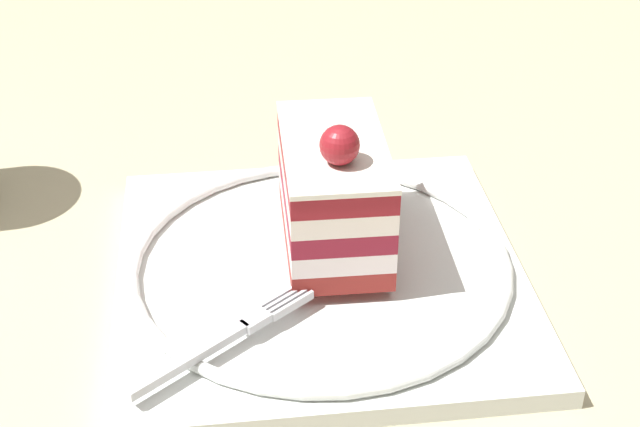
% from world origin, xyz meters
% --- Properties ---
extents(ground_plane, '(2.40, 2.40, 0.00)m').
position_xyz_m(ground_plane, '(0.00, 0.00, 0.00)').
color(ground_plane, '#B7AD88').
extents(dessert_plate, '(0.25, 0.25, 0.02)m').
position_xyz_m(dessert_plate, '(-0.02, -0.02, 0.01)').
color(dessert_plate, white).
rests_on(dessert_plate, ground_plane).
extents(cake_slice, '(0.11, 0.07, 0.09)m').
position_xyz_m(cake_slice, '(-0.00, -0.03, 0.05)').
color(cake_slice, maroon).
rests_on(cake_slice, dessert_plate).
extents(fork, '(0.07, 0.10, 0.00)m').
position_xyz_m(fork, '(-0.08, 0.04, 0.02)').
color(fork, silver).
rests_on(fork, dessert_plate).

